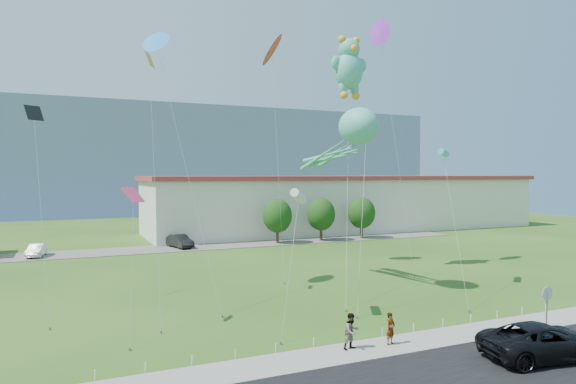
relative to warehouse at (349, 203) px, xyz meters
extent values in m
plane|color=#2A4B15|center=(-26.00, -44.00, -4.12)|extent=(160.00, 160.00, 0.00)
cube|color=gray|center=(-26.00, -46.75, -4.07)|extent=(80.00, 2.50, 0.10)
cube|color=#59544C|center=(-26.00, -9.00, -4.09)|extent=(70.00, 6.00, 0.06)
cube|color=gray|center=(-26.00, 76.00, 8.38)|extent=(160.00, 50.00, 25.00)
cube|color=beige|center=(0.00, 0.00, -0.32)|extent=(60.00, 14.00, 7.60)
cube|color=maroon|center=(0.00, 0.00, 3.78)|extent=(61.00, 15.00, 0.60)
cylinder|color=slate|center=(-16.50, -48.20, -3.02)|extent=(0.07, 0.07, 2.20)
cylinder|color=red|center=(-16.50, -48.20, -2.02)|extent=(0.76, 0.04, 0.76)
cylinder|color=white|center=(-16.50, -48.22, -2.02)|extent=(0.80, 0.02, 0.80)
cylinder|color=white|center=(-39.00, -45.30, -3.87)|extent=(0.05, 0.05, 0.50)
cylinder|color=white|center=(-37.00, -45.30, -3.87)|extent=(0.05, 0.05, 0.50)
cylinder|color=white|center=(-35.00, -45.30, -3.87)|extent=(0.05, 0.05, 0.50)
cylinder|color=white|center=(-33.00, -45.30, -3.87)|extent=(0.05, 0.05, 0.50)
cylinder|color=white|center=(-31.00, -45.30, -3.87)|extent=(0.05, 0.05, 0.50)
cylinder|color=white|center=(-29.00, -45.30, -3.87)|extent=(0.05, 0.05, 0.50)
cylinder|color=white|center=(-27.00, -45.30, -3.87)|extent=(0.05, 0.05, 0.50)
cylinder|color=white|center=(-25.00, -45.30, -3.87)|extent=(0.05, 0.05, 0.50)
cylinder|color=white|center=(-23.00, -45.30, -3.87)|extent=(0.05, 0.05, 0.50)
cylinder|color=white|center=(-21.00, -45.30, -3.87)|extent=(0.05, 0.05, 0.50)
cylinder|color=white|center=(-19.00, -45.30, -3.87)|extent=(0.05, 0.05, 0.50)
cylinder|color=white|center=(-17.00, -45.30, -3.87)|extent=(0.05, 0.05, 0.50)
cylinder|color=white|center=(-15.00, -45.30, -3.87)|extent=(0.05, 0.05, 0.50)
cylinder|color=white|center=(-13.00, -45.30, -3.87)|extent=(0.05, 0.05, 0.50)
cylinder|color=#3F2B19|center=(-16.00, -10.00, -3.02)|extent=(0.36, 0.36, 2.20)
ellipsoid|color=#14380F|center=(-16.00, -10.00, -0.72)|extent=(3.60, 3.60, 4.14)
cylinder|color=#3F2B19|center=(-10.00, -10.00, -3.02)|extent=(0.36, 0.36, 2.20)
ellipsoid|color=#14380F|center=(-10.00, -10.00, -0.72)|extent=(3.60, 3.60, 4.14)
cylinder|color=#3F2B19|center=(-4.00, -10.00, -3.02)|extent=(0.36, 0.36, 2.20)
ellipsoid|color=#14380F|center=(-4.00, -10.00, -0.72)|extent=(3.60, 3.60, 4.14)
imported|color=black|center=(-20.17, -51.03, -3.25)|extent=(6.19, 3.62, 1.62)
imported|color=gray|center=(-25.44, -46.64, -3.24)|extent=(0.67, 0.55, 1.56)
imported|color=gray|center=(-27.56, -46.46, -3.16)|extent=(0.95, 0.80, 1.73)
imported|color=silver|center=(-42.42, -9.33, -3.42)|extent=(2.12, 4.11, 1.29)
imported|color=black|center=(-27.69, -8.88, -3.32)|extent=(2.57, 4.75, 1.49)
ellipsoid|color=teal|center=(-20.94, -36.34, 7.74)|extent=(2.58, 3.36, 2.58)
sphere|color=white|center=(-21.40, -37.36, 8.01)|extent=(0.41, 0.41, 0.41)
sphere|color=white|center=(-20.48, -37.36, 8.01)|extent=(0.41, 0.41, 0.41)
cylinder|color=slate|center=(-24.41, -41.87, -4.04)|extent=(0.10, 0.10, 0.16)
cylinder|color=gray|center=(-22.67, -39.61, 1.49)|extent=(3.50, 4.56, 10.91)
ellipsoid|color=teal|center=(-17.15, -28.66, 13.29)|extent=(2.55, 2.16, 3.18)
sphere|color=teal|center=(-17.15, -28.66, 15.15)|extent=(1.86, 1.86, 1.86)
sphere|color=gold|center=(-17.83, -28.66, 15.94)|extent=(0.69, 0.69, 0.69)
sphere|color=gold|center=(-16.46, -28.66, 15.94)|extent=(0.69, 0.69, 0.69)
sphere|color=gold|center=(-17.15, -29.44, 15.06)|extent=(0.69, 0.69, 0.69)
ellipsoid|color=teal|center=(-18.42, -28.66, 13.88)|extent=(0.88, 0.63, 1.23)
ellipsoid|color=teal|center=(-15.87, -28.66, 13.88)|extent=(0.88, 0.63, 1.23)
ellipsoid|color=teal|center=(-17.73, -28.66, 11.82)|extent=(0.78, 0.69, 1.27)
ellipsoid|color=teal|center=(-16.56, -28.66, 11.82)|extent=(0.78, 0.69, 1.27)
sphere|color=gold|center=(-17.73, -28.85, 11.14)|extent=(0.69, 0.69, 0.69)
sphere|color=gold|center=(-16.56, -28.85, 11.14)|extent=(0.69, 0.69, 0.69)
cylinder|color=slate|center=(-24.23, -40.29, -4.04)|extent=(0.10, 0.10, 0.16)
cylinder|color=gray|center=(-20.69, -34.47, 3.49)|extent=(7.12, 11.66, 14.92)
cube|color=gold|center=(-34.65, -32.40, 11.94)|extent=(1.29, 1.29, 0.86)
cylinder|color=slate|center=(-35.39, -39.99, -4.04)|extent=(0.10, 0.10, 0.16)
cylinder|color=gray|center=(-35.02, -36.20, 3.89)|extent=(0.76, 7.62, 15.72)
cube|color=black|center=(-41.66, -30.07, 8.33)|extent=(1.29, 1.29, 0.86)
cylinder|color=slate|center=(-40.81, -36.94, -4.04)|extent=(0.10, 0.10, 0.16)
cylinder|color=gray|center=(-41.23, -33.51, 2.08)|extent=(0.88, 6.89, 12.10)
cone|color=#298AE9|center=(-33.80, -29.98, 13.81)|extent=(1.80, 1.33, 1.33)
cylinder|color=slate|center=(-31.54, -38.43, -4.04)|extent=(0.10, 0.10, 0.16)
cylinder|color=gray|center=(-32.67, -34.20, 4.82)|extent=(2.29, 8.48, 17.59)
cylinder|color=#2FBDD6|center=(-13.97, -37.08, 5.96)|extent=(0.50, 2.25, 0.87)
cylinder|color=slate|center=(-17.42, -43.51, -4.04)|extent=(0.10, 0.10, 0.16)
cylinder|color=gray|center=(-15.70, -40.30, 0.90)|extent=(3.49, 6.46, 9.74)
cone|color=purple|center=(-13.84, -28.48, 17.05)|extent=(1.80, 1.33, 1.33)
cylinder|color=slate|center=(-13.91, -33.72, -4.04)|extent=(0.10, 0.10, 0.16)
cylinder|color=gray|center=(-13.87, -31.10, 6.44)|extent=(0.10, 5.26, 20.82)
cube|color=#F33660|center=(-36.53, -38.33, 3.21)|extent=(1.29, 1.29, 0.86)
cylinder|color=slate|center=(-37.26, -42.05, -4.04)|extent=(0.10, 0.10, 0.16)
cylinder|color=gray|center=(-36.90, -40.19, -0.48)|extent=(0.75, 3.75, 6.99)
cone|color=red|center=(-22.57, -24.31, 15.56)|extent=(1.80, 1.33, 1.33)
cylinder|color=slate|center=(-24.52, -31.51, -4.04)|extent=(0.10, 0.10, 0.16)
cylinder|color=gray|center=(-23.54, -27.91, 5.70)|extent=(1.98, 7.23, 19.33)
cylinder|color=silver|center=(-27.52, -40.42, 3.05)|extent=(0.50, 2.25, 0.87)
cylinder|color=slate|center=(-30.29, -44.25, -4.04)|extent=(0.10, 0.10, 0.16)
cylinder|color=gray|center=(-28.91, -42.33, -0.56)|extent=(2.80, 3.85, 6.82)
camera|label=1|loc=(-40.23, -67.35, 4.35)|focal=32.00mm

